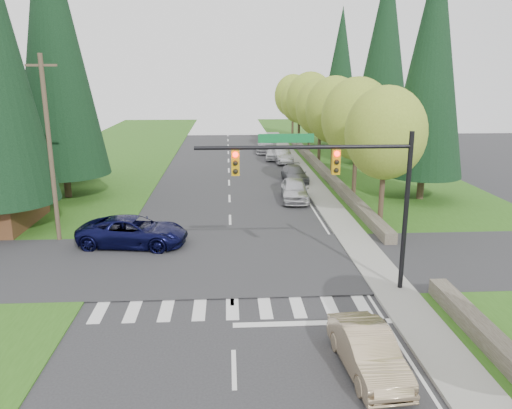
{
  "coord_description": "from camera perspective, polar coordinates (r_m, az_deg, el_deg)",
  "views": [
    {
      "loc": [
        -0.11,
        -14.86,
        9.04
      ],
      "look_at": [
        1.25,
        8.63,
        2.8
      ],
      "focal_mm": 35.0,
      "sensor_mm": 36.0,
      "label": 1
    }
  ],
  "objects": [
    {
      "name": "curb_east",
      "position": [
        38.44,
        6.0,
        1.27
      ],
      "size": [
        0.2,
        80.0,
        0.13
      ],
      "primitive_type": "cube",
      "color": "gray",
      "rests_on": "ground"
    },
    {
      "name": "conifer_e_c",
      "position": [
        64.43,
        9.66,
        14.87
      ],
      "size": [
        5.1,
        5.1,
        16.8
      ],
      "color": "#38281C",
      "rests_on": "ground"
    },
    {
      "name": "grass_west",
      "position": [
        38.25,
        -22.91,
        0.03
      ],
      "size": [
        14.0,
        110.0,
        0.06
      ],
      "primitive_type": "cube",
      "color": "#2C5717",
      "rests_on": "ground"
    },
    {
      "name": "cross_street",
      "position": [
        24.58,
        -2.85,
        -6.74
      ],
      "size": [
        120.0,
        8.0,
        0.1
      ],
      "primitive_type": "cube",
      "color": "#28282B",
      "rests_on": "ground"
    },
    {
      "name": "stone_wall_north",
      "position": [
        46.52,
        7.55,
        3.96
      ],
      "size": [
        0.7,
        40.0,
        0.7
      ],
      "primitive_type": "cube",
      "color": "#4C4438",
      "rests_on": "ground"
    },
    {
      "name": "conifer_e_b",
      "position": [
        51.17,
        14.46,
        16.37
      ],
      "size": [
        6.12,
        6.12,
        19.8
      ],
      "color": "#38281C",
      "rests_on": "ground"
    },
    {
      "name": "sidewalk_east",
      "position": [
        38.58,
        7.25,
        1.28
      ],
      "size": [
        1.8,
        80.0,
        0.13
      ],
      "primitive_type": "cube",
      "color": "gray",
      "rests_on": "ground"
    },
    {
      "name": "decid_tree_2",
      "position": [
        43.95,
        8.94,
        10.62
      ],
      "size": [
        5.0,
        5.0,
        8.82
      ],
      "color": "#38281C",
      "rests_on": "ground"
    },
    {
      "name": "grass_east",
      "position": [
        38.32,
        16.79,
        0.61
      ],
      "size": [
        14.0,
        110.0,
        0.06
      ],
      "primitive_type": "cube",
      "color": "#2C5717",
      "rests_on": "ground"
    },
    {
      "name": "parked_car_b",
      "position": [
        42.69,
        4.44,
        3.49
      ],
      "size": [
        2.07,
        4.67,
        1.33
      ],
      "primitive_type": "imported",
      "rotation": [
        0.0,
        0.0,
        0.05
      ],
      "color": "slate",
      "rests_on": "ground"
    },
    {
      "name": "decid_tree_1",
      "position": [
        37.22,
        11.5,
        9.56
      ],
      "size": [
        5.2,
        5.2,
        8.8
      ],
      "color": "#38281C",
      "rests_on": "ground"
    },
    {
      "name": "conifer_w_c",
      "position": [
        38.8,
        -22.19,
        17.14
      ],
      "size": [
        6.46,
        6.46,
        20.8
      ],
      "color": "#38281C",
      "rests_on": "ground"
    },
    {
      "name": "utility_pole",
      "position": [
        28.72,
        -22.49,
        5.93
      ],
      "size": [
        1.6,
        0.24,
        10.0
      ],
      "color": "#473828",
      "rests_on": "ground"
    },
    {
      "name": "decid_tree_6",
      "position": [
        71.54,
        4.26,
        12.27
      ],
      "size": [
        5.2,
        5.2,
        8.86
      ],
      "color": "#38281C",
      "rests_on": "ground"
    },
    {
      "name": "sedan_champagne",
      "position": [
        16.46,
        12.68,
        -16.03
      ],
      "size": [
        1.81,
        4.3,
        1.38
      ],
      "primitive_type": "imported",
      "rotation": [
        0.0,
        0.0,
        0.08
      ],
      "color": "tan",
      "rests_on": "ground"
    },
    {
      "name": "decid_tree_3",
      "position": [
        50.84,
        7.38,
        10.93
      ],
      "size": [
        5.0,
        5.0,
        8.55
      ],
      "color": "#38281C",
      "rests_on": "ground"
    },
    {
      "name": "suv_navy",
      "position": [
        27.51,
        -13.83,
        -3.02
      ],
      "size": [
        6.09,
        3.48,
        1.6
      ],
      "primitive_type": "imported",
      "rotation": [
        0.0,
        0.0,
        1.42
      ],
      "color": "black",
      "rests_on": "ground"
    },
    {
      "name": "decid_tree_5",
      "position": [
        64.62,
        4.99,
        11.69
      ],
      "size": [
        4.8,
        4.8,
        8.3
      ],
      "color": "#38281C",
      "rests_on": "ground"
    },
    {
      "name": "decid_tree_4",
      "position": [
        57.71,
        6.2,
        11.81
      ],
      "size": [
        5.4,
        5.4,
        9.18
      ],
      "color": "#38281C",
      "rests_on": "ground"
    },
    {
      "name": "parked_car_d",
      "position": [
        53.84,
        2.12,
        5.97
      ],
      "size": [
        2.26,
        4.5,
        1.47
      ],
      "primitive_type": "imported",
      "rotation": [
        0.0,
        0.0,
        -0.13
      ],
      "color": "white",
      "rests_on": "ground"
    },
    {
      "name": "parked_car_a",
      "position": [
        36.28,
        4.45,
        1.7
      ],
      "size": [
        2.23,
        4.88,
        1.62
      ],
      "primitive_type": "imported",
      "rotation": [
        0.0,
        0.0,
        -0.07
      ],
      "color": "silver",
      "rests_on": "ground"
    },
    {
      "name": "conifer_e_a",
      "position": [
        37.62,
        19.42,
        15.19
      ],
      "size": [
        5.44,
        5.44,
        17.8
      ],
      "color": "#38281C",
      "rests_on": "ground"
    },
    {
      "name": "parked_car_e",
      "position": [
        58.63,
        1.25,
        6.76
      ],
      "size": [
        2.85,
        5.66,
        1.58
      ],
      "primitive_type": "imported",
      "rotation": [
        0.0,
        0.0,
        -0.12
      ],
      "color": "#B6B6BB",
      "rests_on": "ground"
    },
    {
      "name": "decid_tree_0",
      "position": [
        30.52,
        14.61,
        7.9
      ],
      "size": [
        4.8,
        4.8,
        8.37
      ],
      "color": "#38281C",
      "rests_on": "ground"
    },
    {
      "name": "ground",
      "position": [
        17.4,
        -2.58,
        -16.47
      ],
      "size": [
        120.0,
        120.0,
        0.0
      ],
      "primitive_type": "plane",
      "color": "#28282B",
      "rests_on": "ground"
    },
    {
      "name": "traffic_signal",
      "position": [
        20.28,
        9.52,
        3.11
      ],
      "size": [
        8.7,
        0.37,
        6.8
      ],
      "color": "black",
      "rests_on": "ground"
    },
    {
      "name": "conifer_w_e",
      "position": [
        45.07,
        -22.1,
        15.4
      ],
      "size": [
        5.78,
        5.78,
        18.8
      ],
      "color": "#38281C",
      "rests_on": "ground"
    },
    {
      "name": "parked_car_c",
      "position": [
        51.67,
        2.96,
        5.58
      ],
      "size": [
        2.02,
        4.6,
        1.47
      ],
      "primitive_type": "imported",
      "rotation": [
        0.0,
        0.0,
        0.11
      ],
      "color": "#B0B0B5",
      "rests_on": "ground"
    }
  ]
}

